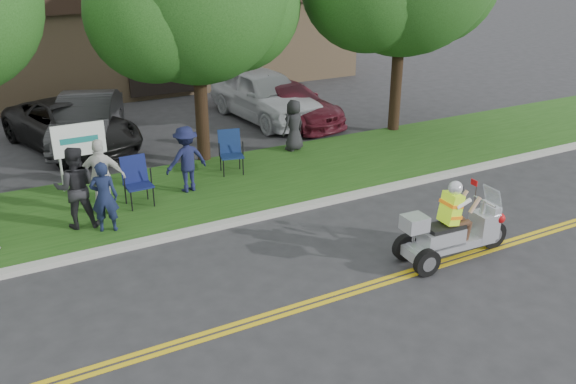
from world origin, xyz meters
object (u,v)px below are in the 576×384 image
spectator_adult_left (104,197)px  spectator_adult_mid (75,188)px  trike_scooter (452,232)px  parked_car_left (88,121)px  lawn_chair_a (136,178)px  parked_car_right (287,103)px  parked_car_mid (71,125)px  parked_car_far_right (265,95)px  lawn_chair_b (230,149)px  spectator_adult_right (102,177)px

spectator_adult_left → spectator_adult_mid: (-0.47, 0.49, 0.12)m
trike_scooter → parked_car_left: size_ratio=0.54×
lawn_chair_a → parked_car_right: size_ratio=0.24×
parked_car_mid → parked_car_far_right: 6.50m
trike_scooter → parked_car_right: (1.81, 10.06, 0.10)m
spectator_adult_left → lawn_chair_a: bearing=-112.2°
parked_car_mid → parked_car_right: size_ratio=1.10×
lawn_chair_a → parked_car_mid: size_ratio=0.22×
spectator_adult_mid → spectator_adult_left: bearing=147.2°
lawn_chair_b → parked_car_far_right: size_ratio=0.22×
spectator_adult_left → parked_car_mid: size_ratio=0.30×
lawn_chair_b → spectator_adult_left: 4.25m
lawn_chair_b → spectator_adult_left: (-3.74, -2.03, 0.14)m
spectator_adult_right → parked_car_mid: spectator_adult_right is taller
spectator_adult_left → parked_car_left: (0.97, 6.46, -0.11)m
spectator_adult_right → parked_car_right: (7.30, 4.87, -0.30)m
spectator_adult_right → parked_car_mid: (0.30, 5.47, -0.26)m
trike_scooter → lawn_chair_a: trike_scooter is taller
parked_car_mid → parked_car_far_right: bearing=-15.7°
lawn_chair_a → spectator_adult_right: spectator_adult_right is taller
spectator_adult_right → parked_car_right: 8.78m
spectator_adult_left → parked_car_far_right: bearing=-118.3°
parked_car_right → spectator_adult_mid: bearing=-158.2°
lawn_chair_a → spectator_adult_mid: size_ratio=0.63×
spectator_adult_right → parked_car_mid: size_ratio=0.34×
spectator_adult_mid → parked_car_left: bearing=-90.2°
parked_car_left → lawn_chair_b: bearing=-37.4°
spectator_adult_mid → parked_car_right: size_ratio=0.38×
parked_car_left → parked_car_right: parked_car_left is taller
spectator_adult_right → lawn_chair_b: bearing=-140.4°
parked_car_right → spectator_adult_right: bearing=-158.1°
parked_car_right → parked_car_far_right: bearing=113.9°
trike_scooter → spectator_adult_left: (-5.66, 4.28, 0.30)m
spectator_adult_left → spectator_adult_mid: bearing=-27.3°
lawn_chair_a → parked_car_far_right: size_ratio=0.22×
spectator_adult_left → parked_car_far_right: (6.97, 6.47, 0.00)m
parked_car_far_right → spectator_adult_mid: bearing=-145.7°
lawn_chair_a → lawn_chair_b: (2.77, 0.92, -0.01)m
lawn_chair_a → parked_car_left: bearing=88.3°
lawn_chair_a → parked_car_mid: 5.28m
lawn_chair_b → parked_car_far_right: 5.50m
lawn_chair_a → parked_car_left: (0.00, 5.35, 0.02)m
trike_scooter → parked_car_far_right: 10.84m
parked_car_right → parked_car_far_right: 0.88m
lawn_chair_b → trike_scooter: bearing=-59.8°
spectator_adult_left → parked_car_right: 9.45m
spectator_adult_left → parked_car_left: spectator_adult_left is taller
trike_scooter → spectator_adult_mid: (-6.13, 4.77, 0.42)m
lawn_chair_b → parked_car_far_right: (3.24, 4.44, 0.14)m
parked_car_left → parked_car_right: size_ratio=0.99×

